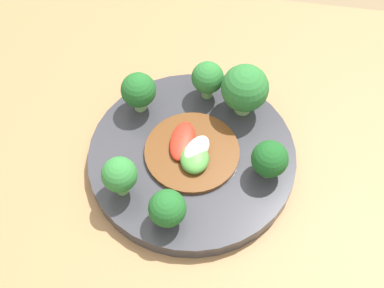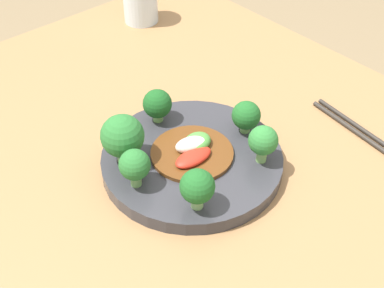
% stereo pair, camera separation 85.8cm
% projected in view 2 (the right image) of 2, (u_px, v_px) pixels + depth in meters
% --- Properties ---
extents(plate, '(0.26, 0.26, 0.02)m').
position_uv_depth(plate, '(192.00, 160.00, 0.75)').
color(plate, '#333338').
rests_on(plate, table).
extents(broccoli_north, '(0.04, 0.04, 0.05)m').
position_uv_depth(broccoli_north, '(246.00, 116.00, 0.77)').
color(broccoli_north, '#70A356').
rests_on(broccoli_north, plate).
extents(broccoli_south, '(0.04, 0.04, 0.06)m').
position_uv_depth(broccoli_south, '(133.00, 164.00, 0.68)').
color(broccoli_south, '#70A356').
rests_on(broccoli_south, plate).
extents(broccoli_northeast, '(0.04, 0.04, 0.06)m').
position_uv_depth(broccoli_northeast, '(263.00, 141.00, 0.72)').
color(broccoli_northeast, '#7AAD5B').
rests_on(broccoli_northeast, plate).
extents(broccoli_southwest, '(0.06, 0.06, 0.07)m').
position_uv_depth(broccoli_southwest, '(122.00, 137.00, 0.71)').
color(broccoli_southwest, '#89B76B').
rests_on(broccoli_southwest, plate).
extents(broccoli_southeast, '(0.04, 0.04, 0.06)m').
position_uv_depth(broccoli_southeast, '(197.00, 187.00, 0.65)').
color(broccoli_southeast, '#89B76B').
rests_on(broccoli_southeast, plate).
extents(broccoli_west, '(0.04, 0.04, 0.05)m').
position_uv_depth(broccoli_west, '(157.00, 104.00, 0.79)').
color(broccoli_west, '#7AAD5B').
rests_on(broccoli_west, plate).
extents(stirfry_center, '(0.12, 0.12, 0.02)m').
position_uv_depth(stirfry_center, '(193.00, 151.00, 0.74)').
color(stirfry_center, '#5B3314').
rests_on(stirfry_center, plate).
extents(chopsticks, '(0.22, 0.04, 0.01)m').
position_uv_depth(chopsticks, '(370.00, 138.00, 0.80)').
color(chopsticks, '#2D2823').
rests_on(chopsticks, table).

